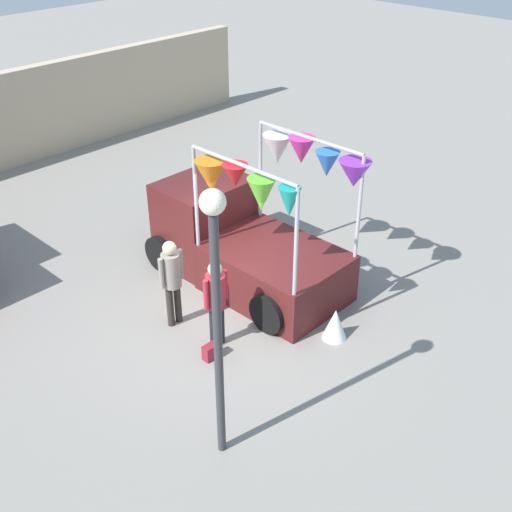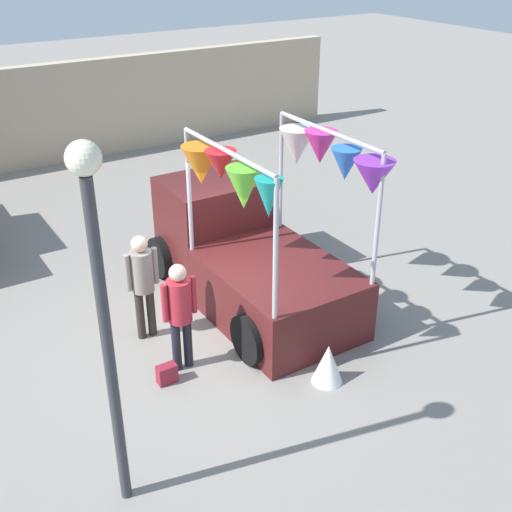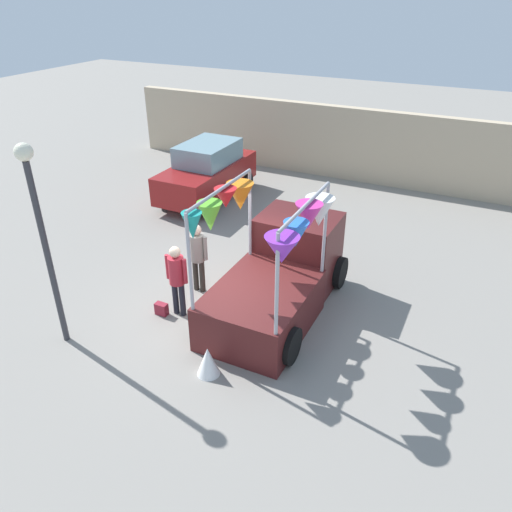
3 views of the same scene
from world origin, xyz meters
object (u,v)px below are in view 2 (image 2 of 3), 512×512
object	(u,v)px
street_lamp	(100,290)
folded_kite_bundle_white	(328,364)
person_vendor	(142,277)
vendor_truck	(245,246)
handbag	(167,374)
person_customer	(180,307)

from	to	relation	value
street_lamp	folded_kite_bundle_white	xyz separation A→B (m)	(3.17, 0.41, -2.38)
person_vendor	street_lamp	world-z (taller)	street_lamp
vendor_truck	handbag	world-z (taller)	vendor_truck
vendor_truck	street_lamp	bearing A→B (deg)	-138.31
street_lamp	person_customer	bearing A→B (deg)	48.09
folded_kite_bundle_white	vendor_truck	bearing A→B (deg)	83.73
person_customer	folded_kite_bundle_white	distance (m)	2.21
vendor_truck	handbag	bearing A→B (deg)	-145.88
folded_kite_bundle_white	person_customer	bearing A→B (deg)	138.50
vendor_truck	person_customer	xyz separation A→B (m)	(-1.86, -1.30, 0.08)
person_vendor	street_lamp	xyz separation A→B (m)	(-1.49, -2.81, 1.64)
vendor_truck	street_lamp	xyz separation A→B (m)	(-3.47, -3.09, 1.75)
handbag	folded_kite_bundle_white	size ratio (longest dim) A/B	0.47
handbag	folded_kite_bundle_white	bearing A→B (deg)	-31.74
person_customer	person_vendor	distance (m)	1.03
vendor_truck	person_vendor	distance (m)	2.00
handbag	folded_kite_bundle_white	world-z (taller)	folded_kite_bundle_white
street_lamp	person_vendor	bearing A→B (deg)	62.08
person_customer	street_lamp	bearing A→B (deg)	-131.91
street_lamp	vendor_truck	bearing A→B (deg)	41.69
person_customer	street_lamp	xyz separation A→B (m)	(-1.61, -1.79, 1.67)
vendor_truck	folded_kite_bundle_white	distance (m)	2.77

